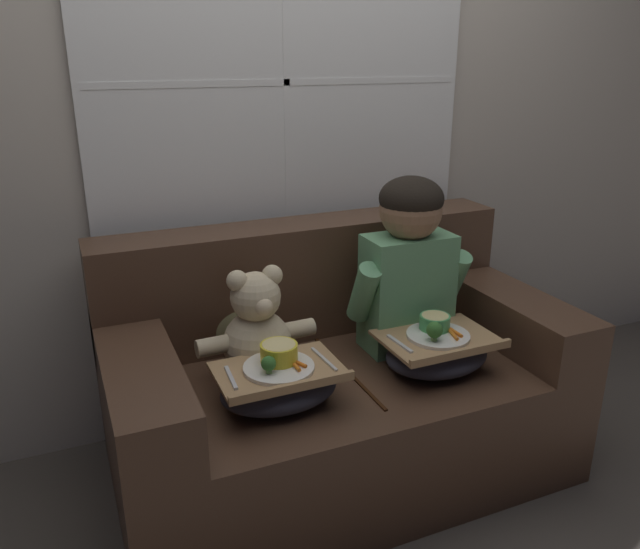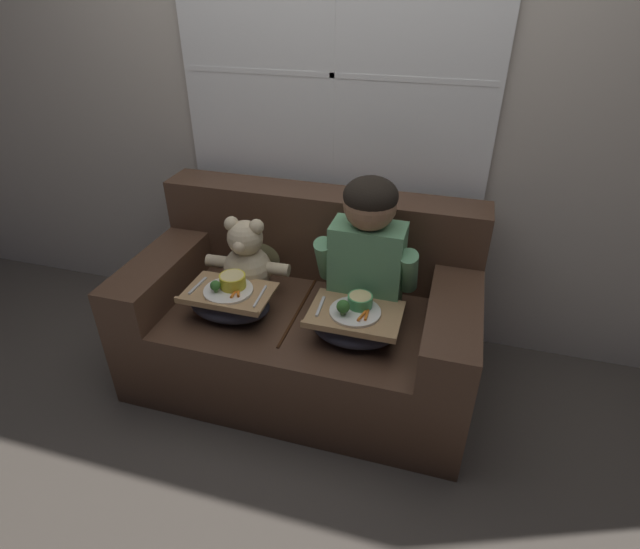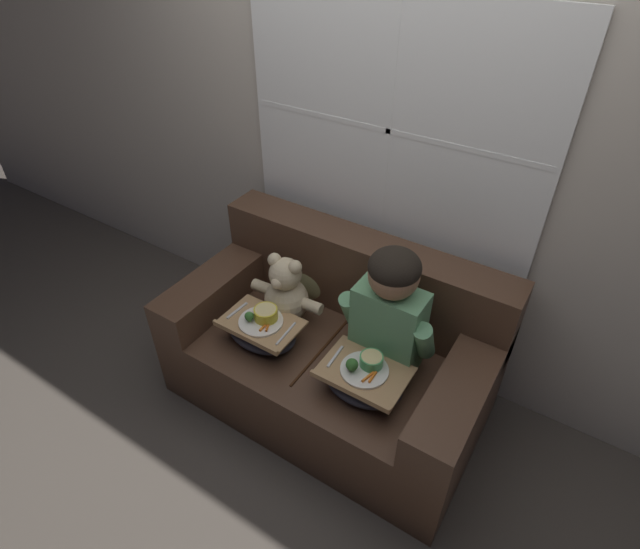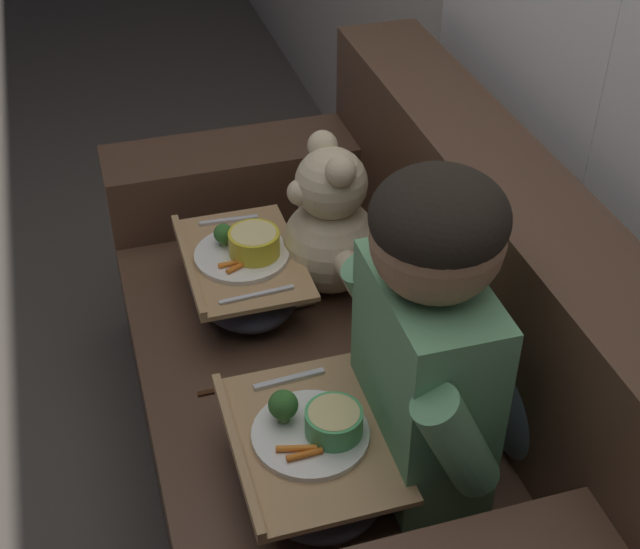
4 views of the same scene
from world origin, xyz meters
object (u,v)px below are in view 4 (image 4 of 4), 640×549
(lap_tray_teddy, at_px, (243,274))
(throw_pillow_behind_child, at_px, (525,378))
(couch, at_px, (371,394))
(teddy_bear, at_px, (329,229))
(lap_tray_child, at_px, (311,456))
(child_figure, at_px, (429,320))
(throw_pillow_behind_teddy, at_px, (415,217))

(lap_tray_teddy, bearing_deg, throw_pillow_behind_child, 36.40)
(couch, relative_size, lap_tray_teddy, 4.10)
(throw_pillow_behind_child, distance_m, lap_tray_teddy, 0.73)
(teddy_bear, distance_m, lap_tray_child, 0.62)
(lap_tray_child, bearing_deg, throw_pillow_behind_child, 89.98)
(couch, distance_m, lap_tray_teddy, 0.41)
(throw_pillow_behind_child, bearing_deg, lap_tray_child, -90.02)
(teddy_bear, distance_m, lap_tray_teddy, 0.23)
(couch, distance_m, throw_pillow_behind_child, 0.44)
(throw_pillow_behind_child, bearing_deg, lap_tray_teddy, -143.60)
(teddy_bear, relative_size, lap_tray_teddy, 1.07)
(throw_pillow_behind_child, height_order, child_figure, child_figure)
(throw_pillow_behind_child, relative_size, lap_tray_teddy, 0.87)
(lap_tray_child, relative_size, lap_tray_teddy, 1.00)
(teddy_bear, bearing_deg, throw_pillow_behind_child, 20.58)
(couch, xyz_separation_m, throw_pillow_behind_child, (0.29, 0.20, 0.26))
(lap_tray_child, bearing_deg, child_figure, 89.97)
(couch, xyz_separation_m, lap_tray_teddy, (-0.29, -0.23, 0.18))
(throw_pillow_behind_teddy, bearing_deg, couch, -34.75)
(couch, height_order, throw_pillow_behind_teddy, couch)
(throw_pillow_behind_child, xyz_separation_m, throw_pillow_behind_teddy, (-0.58, 0.00, 0.00))
(throw_pillow_behind_child, distance_m, teddy_bear, 0.62)
(throw_pillow_behind_teddy, relative_size, child_figure, 0.50)
(couch, distance_m, lap_tray_child, 0.41)
(throw_pillow_behind_teddy, height_order, child_figure, child_figure)
(teddy_bear, relative_size, lap_tray_child, 1.08)
(teddy_bear, xyz_separation_m, lap_tray_child, (0.58, -0.21, -0.09))
(throw_pillow_behind_child, distance_m, child_figure, 0.29)
(child_figure, bearing_deg, lap_tray_teddy, -159.75)
(teddy_bear, height_order, lap_tray_child, teddy_bear)
(couch, xyz_separation_m, throw_pillow_behind_teddy, (-0.29, 0.20, 0.26))
(lap_tray_child, bearing_deg, teddy_bear, 160.09)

